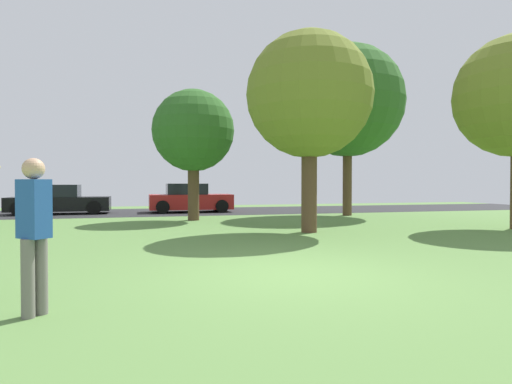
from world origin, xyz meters
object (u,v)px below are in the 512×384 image
object	(u,v)px
oak_tree_center	(309,96)
street_lamp_post	(310,166)
parked_car_red	(190,199)
oak_tree_right	(348,101)
parked_car_black	(59,201)
person_thrower	(34,228)
oak_tree_left	(193,131)

from	to	relation	value
oak_tree_center	street_lamp_post	xyz separation A→B (m)	(2.74, 6.67, -1.81)
parked_car_red	street_lamp_post	size ratio (longest dim) A/B	0.92
oak_tree_right	parked_car_black	size ratio (longest dim) A/B	1.70
oak_tree_center	oak_tree_right	bearing A→B (deg)	54.26
person_thrower	parked_car_black	size ratio (longest dim) A/B	0.38
person_thrower	street_lamp_post	bearing A→B (deg)	-81.09
oak_tree_center	parked_car_red	size ratio (longest dim) A/B	1.45
oak_tree_right	parked_car_black	bearing A→B (deg)	160.93
person_thrower	parked_car_black	distance (m)	17.35
parked_car_black	street_lamp_post	size ratio (longest dim) A/B	1.01
oak_tree_right	parked_car_red	world-z (taller)	oak_tree_right
oak_tree_left	oak_tree_right	size ratio (longest dim) A/B	0.67
oak_tree_left	oak_tree_center	size ratio (longest dim) A/B	0.86
oak_tree_left	person_thrower	xyz separation A→B (m)	(-3.17, -11.95, -2.54)
street_lamp_post	oak_tree_left	bearing A→B (deg)	-164.50
oak_tree_center	street_lamp_post	distance (m)	7.43
person_thrower	street_lamp_post	world-z (taller)	street_lamp_post
oak_tree_left	person_thrower	distance (m)	12.62
oak_tree_right	parked_car_red	distance (m)	9.08
oak_tree_right	parked_car_black	distance (m)	14.33
person_thrower	parked_car_black	xyz separation A→B (m)	(-2.61, 17.15, -0.33)
oak_tree_center	parked_car_red	xyz separation A→B (m)	(-2.41, 10.11, -3.40)
oak_tree_left	oak_tree_center	xyz separation A→B (m)	(2.81, -5.13, 0.55)
oak_tree_left	oak_tree_right	distance (m)	7.30
parked_car_black	parked_car_red	size ratio (longest dim) A/B	1.10
oak_tree_center	person_thrower	bearing A→B (deg)	-131.30
oak_tree_center	street_lamp_post	size ratio (longest dim) A/B	1.32
street_lamp_post	oak_tree_center	bearing A→B (deg)	-112.30
parked_car_black	oak_tree_center	bearing A→B (deg)	-50.24
parked_car_red	street_lamp_post	xyz separation A→B (m)	(5.15, -3.45, 1.59)
parked_car_black	street_lamp_post	bearing A→B (deg)	-17.93
parked_car_black	parked_car_red	distance (m)	6.19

